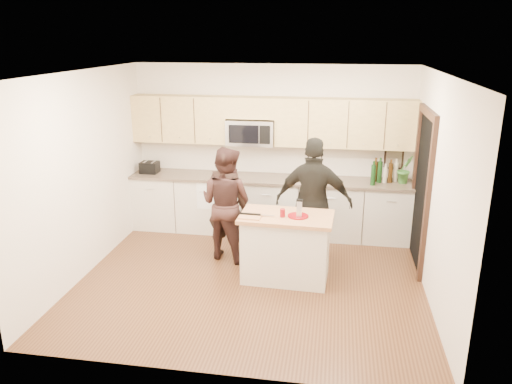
% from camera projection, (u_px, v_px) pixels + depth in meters
% --- Properties ---
extents(floor, '(4.50, 4.50, 0.00)m').
position_uv_depth(floor, '(251.00, 279.00, 6.69)').
color(floor, brown).
rests_on(floor, ground).
extents(room_shell, '(4.52, 4.02, 2.71)m').
position_uv_depth(room_shell, '(251.00, 153.00, 6.17)').
color(room_shell, beige).
rests_on(room_shell, ground).
extents(back_cabinetry, '(4.50, 0.66, 0.94)m').
position_uv_depth(back_cabinetry, '(269.00, 205.00, 8.14)').
color(back_cabinetry, beige).
rests_on(back_cabinetry, ground).
extents(upper_cabinetry, '(4.50, 0.33, 0.75)m').
position_uv_depth(upper_cabinetry, '(273.00, 120.00, 7.86)').
color(upper_cabinetry, '#D7B56E').
rests_on(upper_cabinetry, ground).
extents(microwave, '(0.76, 0.41, 0.40)m').
position_uv_depth(microwave, '(251.00, 132.00, 7.94)').
color(microwave, silver).
rests_on(microwave, ground).
extents(doorway, '(0.06, 1.25, 2.20)m').
position_uv_depth(doorway, '(422.00, 185.00, 6.85)').
color(doorway, black).
rests_on(doorway, ground).
extents(framed_picture, '(0.30, 0.03, 0.38)m').
position_uv_depth(framed_picture, '(394.00, 157.00, 7.87)').
color(framed_picture, black).
rests_on(framed_picture, ground).
extents(dish_towel, '(0.34, 0.60, 0.48)m').
position_uv_depth(dish_towel, '(209.00, 186.00, 8.01)').
color(dish_towel, white).
rests_on(dish_towel, ground).
extents(island, '(1.23, 0.75, 0.90)m').
position_uv_depth(island, '(286.00, 247.00, 6.58)').
color(island, beige).
rests_on(island, ground).
extents(red_plate, '(0.27, 0.27, 0.02)m').
position_uv_depth(red_plate, '(298.00, 216.00, 6.40)').
color(red_plate, maroon).
rests_on(red_plate, island).
extents(box_grater, '(0.08, 0.06, 0.23)m').
position_uv_depth(box_grater, '(299.00, 208.00, 6.32)').
color(box_grater, silver).
rests_on(box_grater, red_plate).
extents(drink_glass, '(0.07, 0.07, 0.11)m').
position_uv_depth(drink_glass, '(283.00, 213.00, 6.37)').
color(drink_glass, maroon).
rests_on(drink_glass, island).
extents(cutting_board, '(0.29, 0.21, 0.02)m').
position_uv_depth(cutting_board, '(250.00, 217.00, 6.36)').
color(cutting_board, tan).
rests_on(cutting_board, island).
extents(tongs, '(0.27, 0.04, 0.02)m').
position_uv_depth(tongs, '(250.00, 214.00, 6.41)').
color(tongs, black).
rests_on(tongs, cutting_board).
extents(knife, '(0.17, 0.03, 0.01)m').
position_uv_depth(knife, '(267.00, 215.00, 6.39)').
color(knife, silver).
rests_on(knife, cutting_board).
extents(toaster, '(0.28, 0.24, 0.19)m').
position_uv_depth(toaster, '(150.00, 167.00, 8.26)').
color(toaster, black).
rests_on(toaster, back_cabinetry).
extents(bottle_cluster, '(0.43, 0.36, 0.39)m').
position_uv_depth(bottle_cluster, '(383.00, 171.00, 7.68)').
color(bottle_cluster, '#331D09').
rests_on(bottle_cluster, back_cabinetry).
extents(orchid, '(0.30, 0.29, 0.44)m').
position_uv_depth(orchid, '(405.00, 169.00, 7.64)').
color(orchid, '#407F32').
rests_on(orchid, back_cabinetry).
extents(woman_left, '(0.66, 0.50, 1.63)m').
position_uv_depth(woman_left, '(226.00, 204.00, 7.13)').
color(woman_left, black).
rests_on(woman_left, ground).
extents(woman_center, '(0.97, 0.86, 1.65)m').
position_uv_depth(woman_center, '(226.00, 203.00, 7.13)').
color(woman_center, black).
rests_on(woman_center, ground).
extents(woman_right, '(1.09, 0.51, 1.82)m').
position_uv_depth(woman_right, '(314.00, 202.00, 6.91)').
color(woman_right, black).
rests_on(woman_right, ground).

